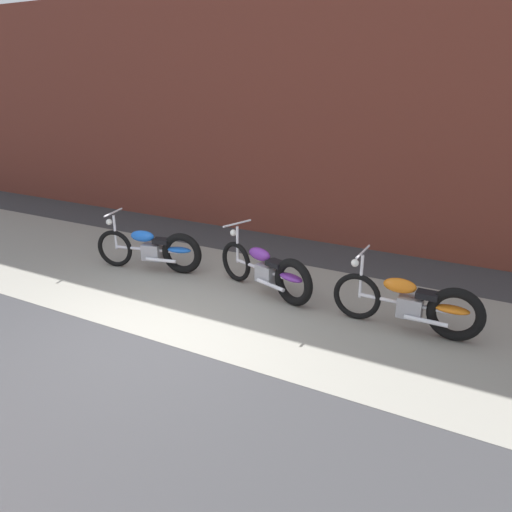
% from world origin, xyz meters
% --- Properties ---
extents(ground_plane, '(80.00, 80.00, 0.00)m').
position_xyz_m(ground_plane, '(0.00, 0.00, 0.00)').
color(ground_plane, '#38383A').
extents(sidewalk_slab, '(36.00, 3.50, 0.01)m').
position_xyz_m(sidewalk_slab, '(0.00, 1.75, 0.00)').
color(sidewalk_slab, gray).
rests_on(sidewalk_slab, ground).
extents(brick_building_wall, '(36.00, 0.50, 5.05)m').
position_xyz_m(brick_building_wall, '(0.00, 5.20, 2.53)').
color(brick_building_wall, brown).
rests_on(brick_building_wall, ground).
extents(motorcycle_blue, '(1.97, 0.73, 1.03)m').
position_xyz_m(motorcycle_blue, '(-1.47, 2.00, 0.40)').
color(motorcycle_blue, black).
rests_on(motorcycle_blue, ground).
extents(motorcycle_purple, '(1.94, 0.85, 1.03)m').
position_xyz_m(motorcycle_purple, '(0.78, 2.02, 0.40)').
color(motorcycle_purple, black).
rests_on(motorcycle_purple, ground).
extents(motorcycle_orange, '(2.01, 0.58, 1.03)m').
position_xyz_m(motorcycle_orange, '(3.03, 1.89, 0.40)').
color(motorcycle_orange, black).
rests_on(motorcycle_orange, ground).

